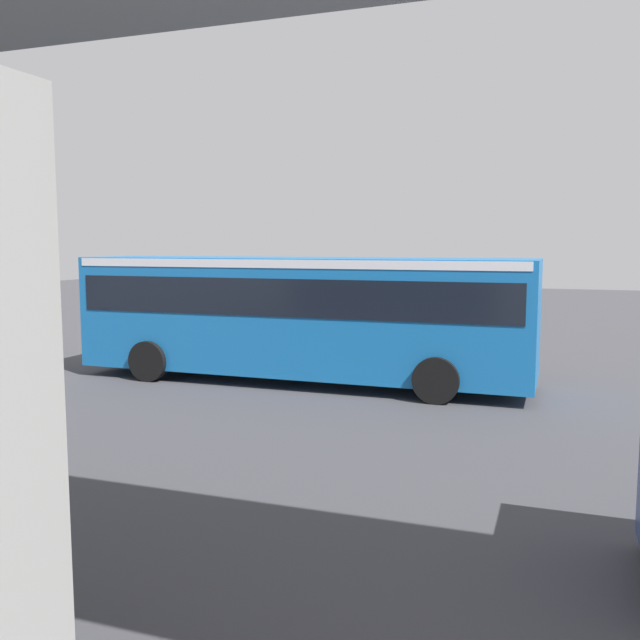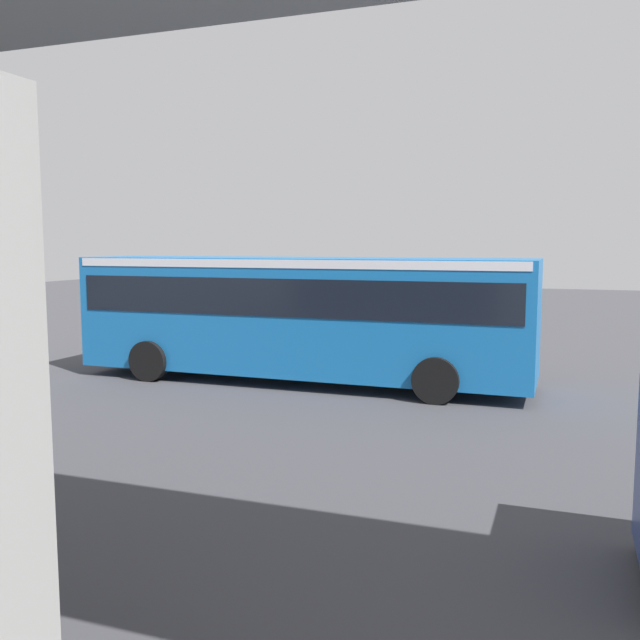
% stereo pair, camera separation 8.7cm
% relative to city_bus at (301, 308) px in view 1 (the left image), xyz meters
% --- Properties ---
extents(ground, '(80.00, 80.00, 0.00)m').
position_rel_city_bus_xyz_m(ground, '(-0.33, -0.72, -1.88)').
color(ground, '#424247').
extents(city_bus, '(11.54, 2.85, 3.15)m').
position_rel_city_bus_xyz_m(city_bus, '(0.00, 0.00, 0.00)').
color(city_bus, '#196BB7').
rests_on(city_bus, ground).
extents(lane_dash_leftmost, '(2.00, 0.20, 0.01)m').
position_rel_city_bus_xyz_m(lane_dash_leftmost, '(-4.33, -2.95, -1.88)').
color(lane_dash_leftmost, silver).
rests_on(lane_dash_leftmost, ground).
extents(lane_dash_left, '(2.00, 0.20, 0.01)m').
position_rel_city_bus_xyz_m(lane_dash_left, '(-0.33, -2.95, -1.88)').
color(lane_dash_left, silver).
rests_on(lane_dash_left, ground).
extents(lane_dash_centre, '(2.00, 0.20, 0.01)m').
position_rel_city_bus_xyz_m(lane_dash_centre, '(3.67, -2.95, -1.88)').
color(lane_dash_centre, silver).
rests_on(lane_dash_centre, ground).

